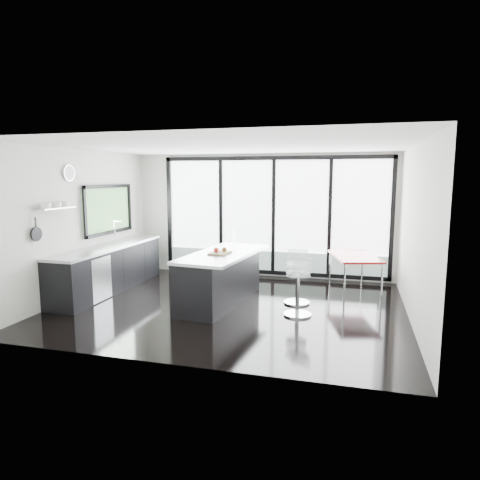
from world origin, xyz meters
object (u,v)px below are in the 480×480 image
(bar_stool_far, at_px, (297,283))
(red_table, at_px, (354,274))
(bar_stool_near, at_px, (298,294))
(island, at_px, (220,277))

(bar_stool_far, xyz_separation_m, red_table, (0.99, 1.09, -0.01))
(bar_stool_near, relative_size, red_table, 0.53)
(island, distance_m, red_table, 2.74)
(island, bearing_deg, red_table, 30.87)
(bar_stool_far, bearing_deg, island, -172.76)
(bar_stool_near, height_order, red_table, red_table)
(island, bearing_deg, bar_stool_far, 13.00)
(bar_stool_far, bearing_deg, bar_stool_near, -87.04)
(bar_stool_near, bearing_deg, bar_stool_far, 118.12)
(bar_stool_far, relative_size, red_table, 0.55)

